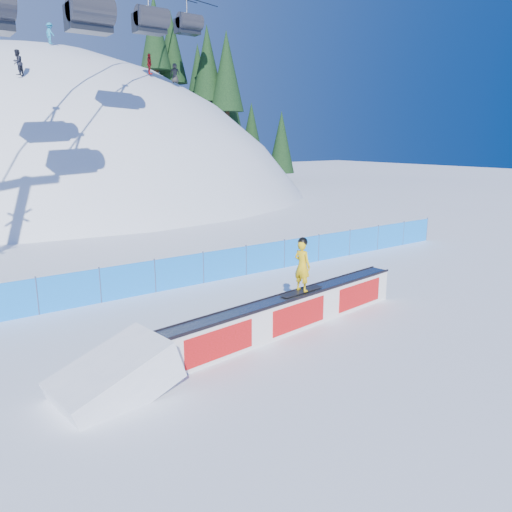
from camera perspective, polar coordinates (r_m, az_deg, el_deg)
ground at (r=17.73m, az=9.95°, el=-4.77°), size 160.00×160.00×0.00m
snow_hill at (r=59.78m, az=-21.65°, el=-10.77°), size 64.00×64.00×64.00m
treeline at (r=64.28m, az=-4.34°, el=17.40°), size 19.98×9.25×20.44m
safety_fence at (r=20.81m, az=1.11°, el=-0.14°), size 22.05×0.05×1.30m
rail_box at (r=14.56m, az=4.12°, el=-6.45°), size 8.95×1.68×1.07m
snow_ramp at (r=11.68m, az=-15.73°, el=-15.01°), size 2.81×1.95×1.64m
snowboarder at (r=14.45m, az=5.30°, el=-1.06°), size 1.57×0.60×1.62m
distant_skiers at (r=44.90m, az=-18.12°, el=20.97°), size 14.50×9.30×5.22m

